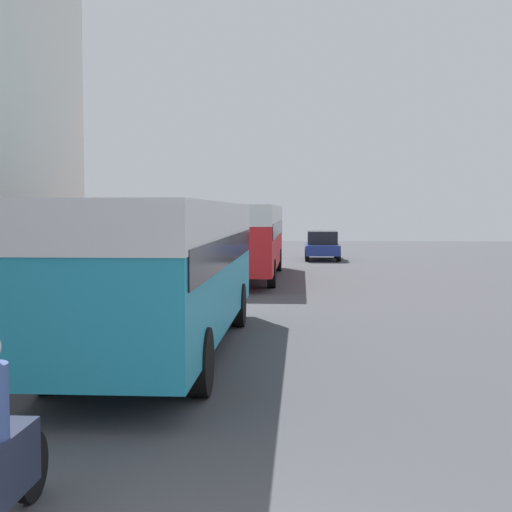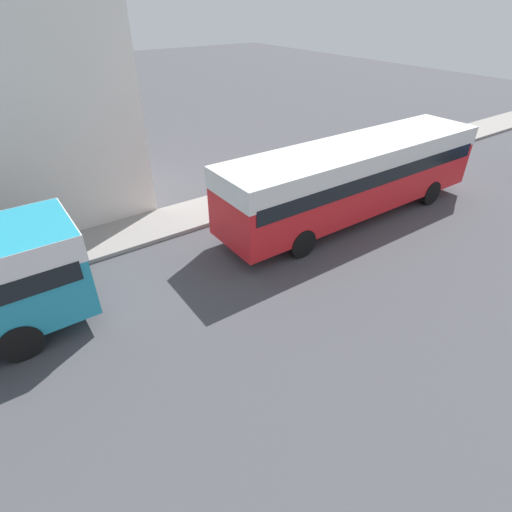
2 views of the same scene
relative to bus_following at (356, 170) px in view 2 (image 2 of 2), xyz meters
The scene contains 1 object.
bus_following is the anchor object (origin of this frame).
Camera 2 is at (7.88, 12.95, 7.37)m, focal length 28.00 mm.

